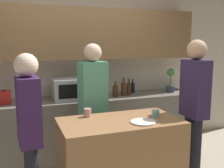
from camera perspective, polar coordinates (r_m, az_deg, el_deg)
name	(u,v)px	position (r m, az deg, el deg)	size (l,w,h in m)	color
back_wall	(77,53)	(4.06, -7.70, 6.65)	(6.40, 0.40, 2.70)	beige
back_counter	(82,127)	(3.99, -6.51, -9.34)	(3.60, 0.62, 0.89)	#6B665B
kitchen_island	(120,160)	(2.95, 1.75, -16.15)	(1.28, 0.70, 0.88)	#996B42
microwave	(71,89)	(3.80, -8.92, -1.08)	(0.52, 0.39, 0.30)	#B7BABC
toaster	(0,98)	(3.75, -23.12, -2.76)	(0.26, 0.16, 0.18)	#B21E19
potted_plant	(170,80)	(4.42, 12.60, 0.83)	(0.14, 0.14, 0.40)	#333D4C
bottle_0	(115,91)	(3.95, 0.74, -1.50)	(0.09, 0.09, 0.23)	#472814
bottle_1	(124,89)	(4.01, 2.53, -1.06)	(0.08, 0.08, 0.28)	#472814
bottle_2	(129,89)	(4.07, 3.70, -1.04)	(0.07, 0.07, 0.26)	#472814
bottle_3	(133,88)	(4.26, 4.52, -0.80)	(0.07, 0.07, 0.23)	black
plate_on_island	(143,122)	(2.72, 6.82, -8.21)	(0.26, 0.26, 0.01)	white
cup_0	(87,113)	(2.91, -5.37, -6.23)	(0.08, 0.08, 0.09)	tan
cup_1	(155,113)	(2.92, 9.43, -6.34)	(0.08, 0.08, 0.08)	#79BABC
person_left	(29,125)	(2.52, -17.59, -8.59)	(0.21, 0.35, 1.60)	black
person_center	(93,98)	(3.28, -4.05, -3.15)	(0.37, 0.25, 1.69)	black
person_right	(194,100)	(3.18, 17.50, -3.36)	(0.23, 0.34, 1.73)	black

